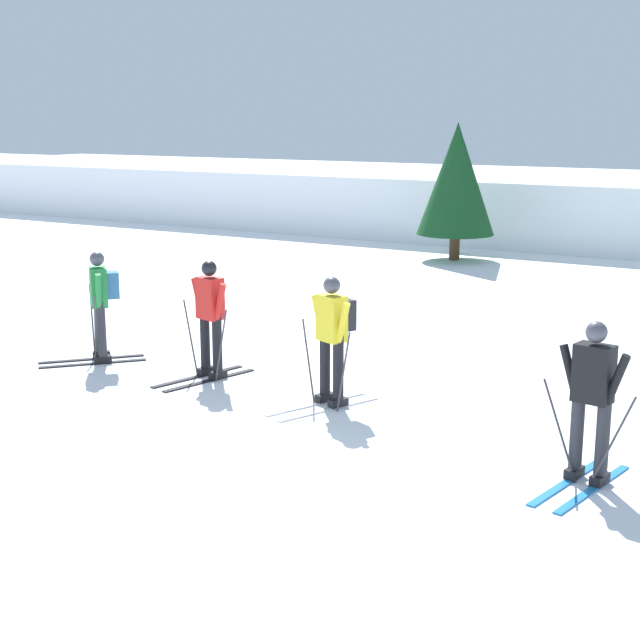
{
  "coord_description": "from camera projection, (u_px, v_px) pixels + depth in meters",
  "views": [
    {
      "loc": [
        5.66,
        -6.44,
        3.73
      ],
      "look_at": [
        -0.73,
        4.48,
        0.9
      ],
      "focal_mm": 51.75,
      "sensor_mm": 36.0,
      "label": 1
    }
  ],
  "objects": [
    {
      "name": "skier_yellow",
      "position": [
        333.0,
        334.0,
        11.9
      ],
      "size": [
        0.96,
        1.62,
        1.71
      ],
      "color": "silver",
      "rests_on": "ground"
    },
    {
      "name": "skier_black",
      "position": [
        592.0,
        398.0,
        9.36
      ],
      "size": [
        0.99,
        1.64,
        1.71
      ],
      "color": "#237AC6",
      "rests_on": "ground"
    },
    {
      "name": "ground_plane",
      "position": [
        154.0,
        504.0,
        9.03
      ],
      "size": [
        120.0,
        120.0,
        0.0
      ],
      "primitive_type": "plane",
      "color": "white"
    },
    {
      "name": "far_snow_ridge",
      "position": [
        635.0,
        212.0,
        26.98
      ],
      "size": [
        80.0,
        6.73,
        1.87
      ],
      "primitive_type": "cube",
      "color": "white",
      "rests_on": "ground"
    },
    {
      "name": "skier_green",
      "position": [
        101.0,
        301.0,
        14.04
      ],
      "size": [
        1.35,
        1.44,
        1.71
      ],
      "color": "black",
      "rests_on": "ground"
    },
    {
      "name": "conifer_far_left",
      "position": [
        457.0,
        179.0,
        23.71
      ],
      "size": [
        2.0,
        2.0,
        3.54
      ],
      "color": "#513823",
      "rests_on": "ground"
    },
    {
      "name": "skier_red",
      "position": [
        210.0,
        316.0,
        13.17
      ],
      "size": [
        0.98,
        1.64,
        1.71
      ],
      "color": "black",
      "rests_on": "ground"
    }
  ]
}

